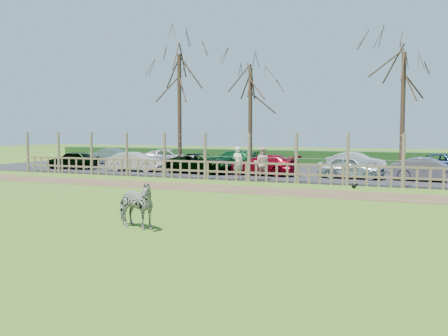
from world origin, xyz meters
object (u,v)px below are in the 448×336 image
at_px(car_7, 116,156).
at_px(car_8, 170,158).
at_px(crow, 354,186).
at_px(car_11, 356,162).
at_px(car_5, 429,169).
at_px(zebra, 134,205).
at_px(visitor_a, 238,163).
at_px(tree_right, 403,84).
at_px(car_9, 232,159).
at_px(car_1, 135,162).
at_px(visitor_b, 262,163).
at_px(car_3, 263,165).
at_px(car_4, 351,167).
at_px(tree_mid, 250,95).
at_px(car_12, 433,164).
at_px(car_0, 73,160).
at_px(tree_left, 179,84).
at_px(car_2, 201,163).

relative_size(car_7, car_8, 0.84).
height_order(crow, car_11, car_11).
bearing_deg(car_5, car_8, 82.60).
xyz_separation_m(zebra, visitor_a, (-2.46, 13.47, 0.26)).
bearing_deg(tree_right, car_8, 173.05).
bearing_deg(crow, car_9, 137.00).
bearing_deg(car_1, tree_right, -84.27).
bearing_deg(visitor_b, car_3, -87.49).
relative_size(car_4, car_7, 0.97).
xyz_separation_m(tree_mid, car_7, (-11.81, 2.18, -4.23)).
bearing_deg(car_11, car_8, 94.84).
bearing_deg(car_3, tree_right, 115.07).
bearing_deg(car_12, zebra, -21.70).
height_order(tree_right, zebra, tree_right).
distance_m(car_3, car_7, 14.19).
bearing_deg(car_9, tree_right, 85.36).
xyz_separation_m(crow, car_0, (-19.18, 3.67, 0.52)).
bearing_deg(car_1, tree_left, -57.24).
bearing_deg(car_0, tree_left, 96.99).
height_order(car_0, car_9, same).
xyz_separation_m(crow, car_8, (-14.73, 8.98, 0.52)).
distance_m(tree_right, car_7, 21.38).
height_order(visitor_a, car_1, visitor_a).
height_order(tree_mid, tree_right, tree_right).
xyz_separation_m(zebra, car_2, (-5.83, 15.87, -0.00)).
distance_m(tree_right, car_4, 5.82).
xyz_separation_m(tree_left, car_9, (2.14, 3.69, -4.98)).
distance_m(tree_mid, car_8, 8.74).
distance_m(car_1, car_2, 4.51).
bearing_deg(car_3, visitor_a, -6.90).
height_order(tree_mid, car_8, tree_mid).
relative_size(car_7, car_12, 0.84).
relative_size(tree_right, visitor_a, 4.26).
bearing_deg(car_12, car_0, -79.36).
relative_size(zebra, car_8, 0.35).
relative_size(car_5, car_12, 0.84).
xyz_separation_m(crow, car_1, (-14.22, 3.70, 0.52)).
relative_size(tree_left, car_7, 2.16).
distance_m(car_2, car_8, 7.04).
height_order(tree_left, crow, tree_left).
xyz_separation_m(visitor_b, car_12, (8.18, 7.43, -0.26)).
bearing_deg(car_2, car_3, -81.34).
height_order(tree_right, car_12, tree_right).
relative_size(tree_right, car_4, 2.09).
relative_size(visitor_b, car_1, 0.47).
xyz_separation_m(car_2, car_3, (3.90, 0.22, 0.00)).
xyz_separation_m(tree_mid, car_8, (-7.23, 2.48, -4.23)).
height_order(car_0, car_3, same).
xyz_separation_m(tree_left, car_5, (15.01, -1.11, -4.98)).
distance_m(tree_right, car_3, 9.09).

